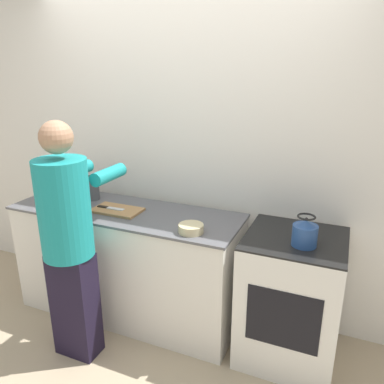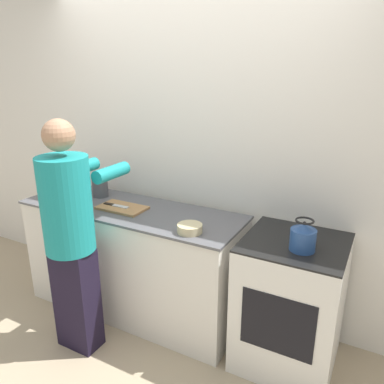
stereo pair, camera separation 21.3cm
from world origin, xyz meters
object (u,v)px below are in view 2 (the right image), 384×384
object	(u,v)px
kettle	(303,237)
knife	(115,205)
bowl_prep	(79,191)
person	(71,232)
canister_jar	(100,185)
cutting_board	(122,208)
oven	(290,303)

from	to	relation	value
kettle	knife	bearing A→B (deg)	178.71
knife	kettle	bearing A→B (deg)	-2.26
kettle	bowl_prep	bearing A→B (deg)	175.49
person	bowl_prep	bearing A→B (deg)	130.01
person	kettle	xyz separation A→B (m)	(1.41, 0.45, 0.09)
person	bowl_prep	size ratio (longest dim) A/B	8.62
person	canister_jar	world-z (taller)	person
bowl_prep	cutting_board	bearing A→B (deg)	-11.59
person	canister_jar	distance (m)	0.72
cutting_board	kettle	world-z (taller)	kettle
oven	canister_jar	bearing A→B (deg)	176.64
bowl_prep	canister_jar	bearing A→B (deg)	12.30
cutting_board	canister_jar	bearing A→B (deg)	155.97
knife	canister_jar	size ratio (longest dim) A/B	1.20
kettle	bowl_prep	size ratio (longest dim) A/B	1.03
oven	canister_jar	world-z (taller)	canister_jar
cutting_board	bowl_prep	world-z (taller)	bowl_prep
person	canister_jar	bearing A→B (deg)	115.45
cutting_board	kettle	size ratio (longest dim) A/B	1.90
oven	bowl_prep	xyz separation A→B (m)	(-1.86, 0.05, 0.48)
cutting_board	bowl_prep	xyz separation A→B (m)	(-0.55, 0.11, 0.02)
cutting_board	kettle	bearing A→B (deg)	-1.64
oven	bowl_prep	distance (m)	1.92
cutting_board	bowl_prep	distance (m)	0.56
knife	kettle	world-z (taller)	kettle
kettle	person	bearing A→B (deg)	-162.37
knife	bowl_prep	distance (m)	0.50
person	bowl_prep	distance (m)	0.78
kettle	oven	bearing A→B (deg)	121.31
oven	canister_jar	distance (m)	1.75
knife	bowl_prep	xyz separation A→B (m)	(-0.49, 0.12, 0.01)
cutting_board	bowl_prep	bearing A→B (deg)	168.41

